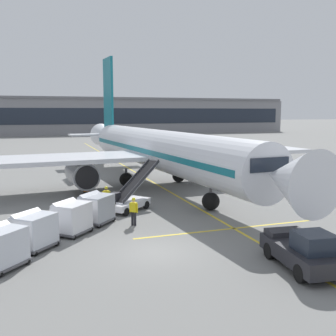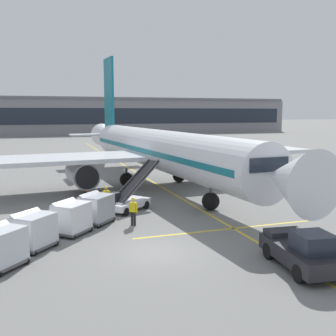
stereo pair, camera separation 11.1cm
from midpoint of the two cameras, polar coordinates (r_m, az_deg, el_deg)
The scene contains 15 objects.
ground_plane at distance 20.16m, azimuth -1.55°, elevation -11.86°, with size 600.00×600.00×0.00m, color slate.
parked_airplane at distance 37.04m, azimuth -1.57°, elevation 2.63°, with size 32.04×41.27×13.72m.
belt_loader at distance 28.16m, azimuth -5.44°, elevation -4.22°, with size 4.76×4.26×3.33m.
baggage_cart_lead at distance 25.11m, azimuth -10.18°, elevation -5.60°, with size 2.53×2.56×1.91m.
baggage_cart_second at distance 23.25m, azimuth -13.60°, elevation -6.80°, with size 2.53×2.56×1.91m.
baggage_cart_third at distance 21.30m, azimuth -18.60°, elevation -8.37°, with size 2.53×2.56×1.91m.
baggage_cart_fourth at distance 19.31m, azimuth -22.82°, elevation -10.28°, with size 2.53×2.56×1.91m.
pushback_tug at distance 18.81m, azimuth 19.01°, elevation -11.13°, with size 2.59×4.61×1.83m.
ground_crew_by_loader at distance 28.18m, azimuth -8.72°, elevation -4.08°, with size 0.56×0.31×1.74m.
ground_crew_by_carts at distance 24.33m, azimuth -4.86°, elevation -5.95°, with size 0.45×0.43×1.74m.
safety_cone_engine_keepout at distance 35.22m, azimuth -11.50°, elevation -2.83°, with size 0.60×0.60×0.68m.
safety_cone_wingtip at distance 33.21m, azimuth -11.21°, elevation -3.49°, with size 0.59×0.59×0.67m.
apron_guidance_line_lead_in at distance 36.85m, azimuth -0.88°, elevation -2.71°, with size 0.20×110.00×0.01m.
apron_guidance_line_stop_bar at distance 24.15m, azimuth 9.17°, elevation -8.57°, with size 12.00×0.20×0.01m.
terminal_building at distance 130.44m, azimuth -14.29°, elevation 7.24°, with size 148.96×15.08×11.48m.
Camera 2 is at (-5.53, -18.14, 6.85)m, focal length 42.57 mm.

